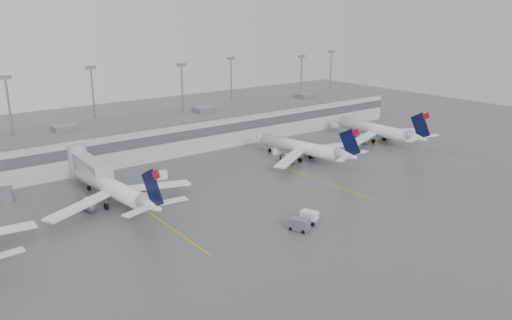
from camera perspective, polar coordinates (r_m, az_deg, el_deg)
ground at (r=78.47m, az=7.32°, el=-8.25°), size 260.00×260.00×0.00m
terminal at (r=122.83m, az=-11.84°, el=2.77°), size 152.00×17.00×9.45m
light_masts at (r=126.42m, az=-13.19°, el=6.71°), size 142.40×8.00×20.60m
jet_bridge_right at (r=104.64m, az=-19.01°, el=-0.38°), size 4.00×17.20×7.00m
stand_markings at (r=95.63m, az=-2.77°, el=-3.47°), size 105.25×40.00×0.01m
jet_mid_left at (r=90.61m, az=-15.82°, el=-3.19°), size 27.33×30.78×9.97m
jet_mid_right at (r=114.40m, az=5.49°, el=1.41°), size 25.89×29.29×9.56m
jet_far_right at (r=134.18m, az=13.77°, el=3.36°), size 27.91×31.27×10.12m
baggage_tug at (r=81.44m, az=6.09°, el=-6.64°), size 2.92×3.60×2.01m
baggage_cart at (r=78.53m, az=4.98°, el=-7.33°), size 2.74×3.50×1.98m
gse_uld_b at (r=103.72m, az=-10.72°, el=-1.68°), size 2.55×2.08×1.56m
gse_uld_c at (r=119.65m, az=2.44°, el=1.10°), size 2.75×2.25×1.68m
gse_loader at (r=101.13m, az=-26.65°, el=-3.53°), size 2.85×3.76×2.10m
cone_b at (r=95.26m, az=-18.55°, el=-4.21°), size 0.46×0.46×0.73m
cone_c at (r=120.61m, az=1.07°, el=1.00°), size 0.44×0.44×0.70m
cone_d at (r=132.63m, az=13.52°, el=1.98°), size 0.46×0.46×0.73m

